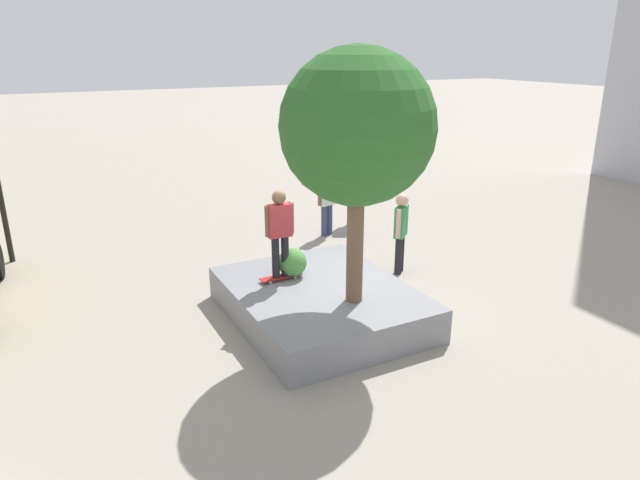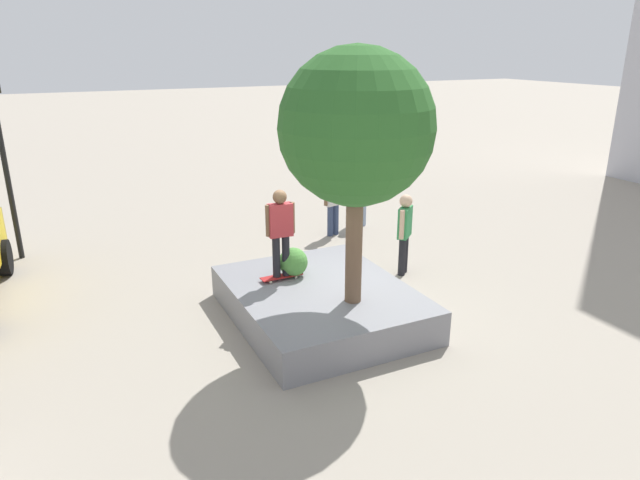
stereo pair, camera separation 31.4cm
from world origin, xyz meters
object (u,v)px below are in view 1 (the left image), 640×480
(skateboarder, at_px, (280,228))
(passerby_with_bag, at_px, (355,189))
(plaza_tree, at_px, (357,128))
(skateboard, at_px, (281,277))
(planter_ledge, at_px, (320,303))
(pedestrian_crossing, at_px, (401,228))
(bystander_watching, at_px, (327,198))

(skateboarder, distance_m, passerby_with_bag, 5.72)
(plaza_tree, bearing_deg, skateboard, 28.26)
(plaza_tree, bearing_deg, planter_ledge, 19.27)
(skateboarder, relative_size, pedestrian_crossing, 0.92)
(plaza_tree, distance_m, pedestrian_crossing, 3.89)
(planter_ledge, distance_m, skateboarder, 1.55)
(passerby_with_bag, bearing_deg, bystander_watching, 113.08)
(plaza_tree, distance_m, skateboard, 3.26)
(plaza_tree, height_order, pedestrian_crossing, plaza_tree)
(planter_ledge, bearing_deg, bystander_watching, -29.86)
(skateboard, distance_m, bystander_watching, 4.58)
(skateboard, bearing_deg, plaza_tree, -151.74)
(plaza_tree, distance_m, passerby_with_bag, 6.80)
(pedestrian_crossing, bearing_deg, skateboard, 99.49)
(passerby_with_bag, bearing_deg, skateboarder, 135.05)
(pedestrian_crossing, xyz_separation_m, bystander_watching, (3.03, 0.17, -0.03))
(skateboarder, bearing_deg, bystander_watching, -39.16)
(skateboard, bearing_deg, passerby_with_bag, -44.95)
(bystander_watching, bearing_deg, pedestrian_crossing, -176.85)
(plaza_tree, xyz_separation_m, bystander_watching, (4.93, -2.14, -2.53))
(planter_ledge, bearing_deg, plaza_tree, -160.73)
(pedestrian_crossing, bearing_deg, bystander_watching, 3.15)
(passerby_with_bag, relative_size, bystander_watching, 1.01)
(plaza_tree, distance_m, skateboarder, 2.46)
(bystander_watching, bearing_deg, passerby_with_bag, -66.92)
(plaza_tree, height_order, skateboard, plaza_tree)
(plaza_tree, xyz_separation_m, skateboard, (1.39, 0.74, -2.85))
(skateboard, height_order, pedestrian_crossing, pedestrian_crossing)
(passerby_with_bag, relative_size, pedestrian_crossing, 0.98)
(skateboard, distance_m, skateboarder, 0.96)
(planter_ledge, bearing_deg, pedestrian_crossing, -65.88)
(planter_ledge, height_order, skateboard, skateboard)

